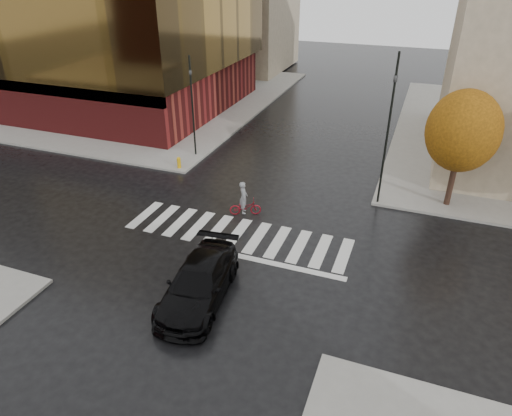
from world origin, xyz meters
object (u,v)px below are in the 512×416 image
Objects in this scene: sedan at (199,283)px; cyclist at (245,204)px; traffic_light_ne at (389,120)px; fire_hydrant at (179,162)px; traffic_light_nw at (192,101)px.

sedan is 7.25m from cyclist.
traffic_light_ne reaches higher than sedan.
fire_hydrant is (-6.29, 4.00, -0.10)m from cyclist.
sedan is 7.34× the size of fire_hydrant.
cyclist is at bearing 45.12° from traffic_light_ne.
sedan reaches higher than fire_hydrant.
cyclist is 9.67m from traffic_light_nw.
traffic_light_nw reaches higher than cyclist.
cyclist is 2.57× the size of fire_hydrant.
sedan is 13.29m from fire_hydrant.
fire_hydrant is (0.06, -2.50, -3.38)m from traffic_light_nw.
traffic_light_nw is 13.35m from traffic_light_ne.
cyclist is 0.24× the size of traffic_light_ne.
cyclist reaches higher than sedan.
traffic_light_nw is (-7.23, 13.69, 3.14)m from sedan.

